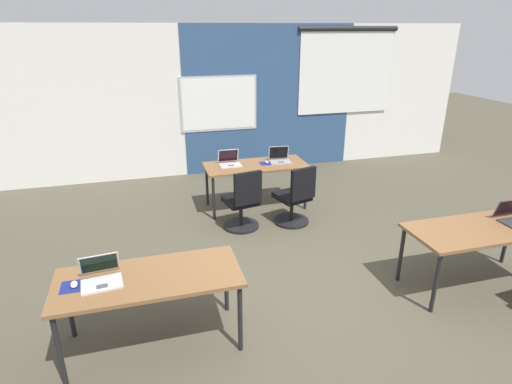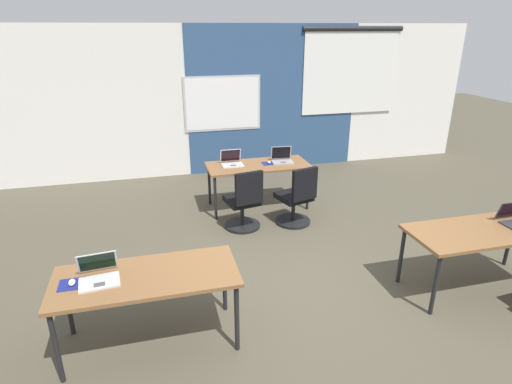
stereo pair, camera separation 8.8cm
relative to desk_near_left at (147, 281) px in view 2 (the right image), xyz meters
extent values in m
plane|color=#4C4738|center=(1.75, 0.60, -0.66)|extent=(24.00, 24.00, 0.00)
cube|color=silver|center=(1.75, 4.80, 0.74)|extent=(10.00, 0.20, 2.80)
cube|color=#2D4C75|center=(2.57, 4.69, 0.74)|extent=(3.40, 0.01, 2.80)
cube|color=#B7B7BC|center=(1.55, 4.69, 0.71)|extent=(1.48, 0.02, 1.04)
cube|color=white|center=(1.55, 4.68, 0.71)|extent=(1.40, 0.02, 0.96)
cube|color=white|center=(4.16, 4.67, 1.20)|extent=(2.00, 0.02, 1.58)
cylinder|color=black|center=(4.16, 4.67, 2.04)|extent=(2.10, 0.10, 0.10)
cube|color=brown|center=(0.00, 0.00, 0.04)|extent=(1.60, 0.70, 0.04)
cylinder|color=black|center=(-0.74, -0.30, -0.32)|extent=(0.04, 0.04, 0.68)
cylinder|color=black|center=(0.74, -0.30, -0.32)|extent=(0.04, 0.04, 0.68)
cylinder|color=black|center=(-0.74, 0.30, -0.32)|extent=(0.04, 0.04, 0.68)
cylinder|color=black|center=(0.74, 0.30, -0.32)|extent=(0.04, 0.04, 0.68)
cube|color=brown|center=(3.50, 0.00, 0.04)|extent=(1.60, 0.70, 0.04)
cylinder|color=black|center=(2.76, -0.30, -0.32)|extent=(0.04, 0.04, 0.68)
cylinder|color=black|center=(2.76, 0.30, -0.32)|extent=(0.04, 0.04, 0.68)
cylinder|color=black|center=(4.24, 0.30, -0.32)|extent=(0.04, 0.04, 0.68)
cube|color=brown|center=(1.75, 2.80, 0.04)|extent=(1.60, 0.70, 0.04)
cylinder|color=black|center=(1.01, 2.50, -0.32)|extent=(0.04, 0.04, 0.68)
cylinder|color=black|center=(2.49, 2.50, -0.32)|extent=(0.04, 0.04, 0.68)
cylinder|color=black|center=(1.01, 3.10, -0.32)|extent=(0.04, 0.04, 0.68)
cylinder|color=black|center=(2.49, 3.10, -0.32)|extent=(0.04, 0.04, 0.68)
cube|color=silver|center=(-0.38, -0.03, 0.07)|extent=(0.35, 0.26, 0.02)
cube|color=#4C4C4F|center=(-0.38, -0.08, 0.08)|extent=(0.10, 0.07, 0.00)
cube|color=silver|center=(-0.40, 0.13, 0.18)|extent=(0.34, 0.13, 0.21)
cube|color=black|center=(-0.40, 0.12, 0.18)|extent=(0.30, 0.11, 0.18)
cube|color=navy|center=(-0.60, 0.01, 0.06)|extent=(0.22, 0.19, 0.00)
ellipsoid|color=silver|center=(-0.60, 0.01, 0.08)|extent=(0.06, 0.10, 0.03)
cube|color=#9E9EA3|center=(2.16, 2.80, 0.07)|extent=(0.35, 0.27, 0.02)
cube|color=#4C4C4F|center=(2.15, 2.75, 0.08)|extent=(0.10, 0.07, 0.00)
cube|color=#9E9EA3|center=(2.17, 2.93, 0.19)|extent=(0.33, 0.09, 0.22)
cube|color=black|center=(2.17, 2.93, 0.19)|extent=(0.30, 0.07, 0.19)
cube|color=navy|center=(1.93, 2.80, 0.06)|extent=(0.22, 0.19, 0.00)
ellipsoid|color=#B2B2B7|center=(1.93, 2.80, 0.08)|extent=(0.07, 0.11, 0.03)
cylinder|color=black|center=(2.11, 2.09, -0.64)|extent=(0.52, 0.52, 0.04)
cylinder|color=black|center=(2.11, 2.09, -0.45)|extent=(0.06, 0.06, 0.34)
cube|color=black|center=(2.11, 2.09, -0.24)|extent=(0.54, 0.54, 0.08)
cube|color=black|center=(2.17, 1.85, 0.03)|extent=(0.40, 0.17, 0.46)
sphere|color=black|center=(2.04, 2.32, -0.64)|extent=(0.04, 0.04, 0.04)
sphere|color=black|center=(2.34, 2.08, -0.64)|extent=(0.04, 0.04, 0.04)
sphere|color=black|center=(1.91, 1.96, -0.64)|extent=(0.04, 0.04, 0.04)
cube|color=silver|center=(1.35, 2.84, 0.07)|extent=(0.33, 0.23, 0.02)
cube|color=#4C4C4F|center=(1.35, 2.79, 0.08)|extent=(0.09, 0.06, 0.00)
cube|color=silver|center=(1.35, 2.99, 0.18)|extent=(0.33, 0.07, 0.21)
cube|color=black|center=(1.35, 2.98, 0.18)|extent=(0.30, 0.06, 0.19)
cylinder|color=black|center=(1.34, 2.14, -0.64)|extent=(0.52, 0.52, 0.04)
cylinder|color=black|center=(1.34, 2.14, -0.45)|extent=(0.06, 0.06, 0.34)
cube|color=black|center=(1.34, 2.14, -0.24)|extent=(0.51, 0.51, 0.08)
cube|color=black|center=(1.39, 1.90, 0.03)|extent=(0.40, 0.13, 0.46)
sphere|color=black|center=(1.30, 2.37, -0.64)|extent=(0.04, 0.04, 0.04)
sphere|color=black|center=(1.57, 2.11, -0.64)|extent=(0.04, 0.04, 0.04)
sphere|color=black|center=(1.14, 2.03, -0.64)|extent=(0.04, 0.04, 0.04)
cube|color=#333338|center=(3.95, 0.14, 0.18)|extent=(0.33, 0.07, 0.21)
cube|color=black|center=(3.95, 0.13, 0.18)|extent=(0.30, 0.06, 0.19)
camera|label=1|loc=(0.06, -3.25, 2.08)|focal=29.40mm
camera|label=2|loc=(0.14, -3.27, 2.08)|focal=29.40mm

